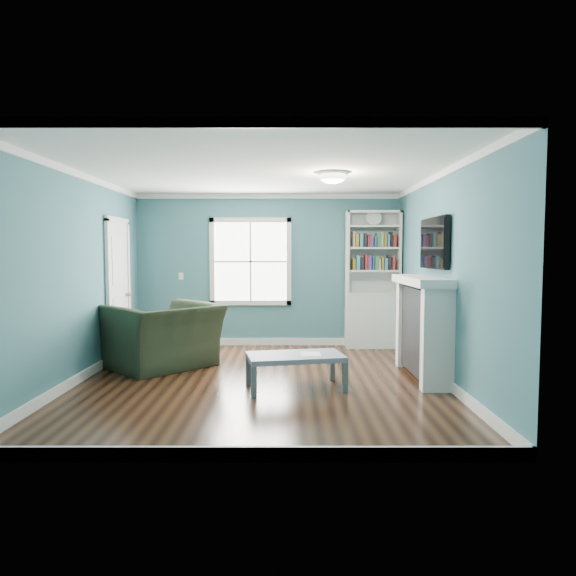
{
  "coord_description": "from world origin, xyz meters",
  "views": [
    {
      "loc": [
        0.35,
        -6.33,
        1.61
      ],
      "look_at": [
        0.34,
        0.4,
        1.14
      ],
      "focal_mm": 32.0,
      "sensor_mm": 36.0,
      "label": 1
    }
  ],
  "objects": [
    {
      "name": "bookshelf",
      "position": [
        1.77,
        2.3,
        0.92
      ],
      "size": [
        0.9,
        0.35,
        2.31
      ],
      "color": "silver",
      "rests_on": "ground"
    },
    {
      "name": "door",
      "position": [
        -2.22,
        1.4,
        1.07
      ],
      "size": [
        0.12,
        0.98,
        2.17
      ],
      "color": "silver",
      "rests_on": "ground"
    },
    {
      "name": "recliner",
      "position": [
        -1.39,
        0.75,
        0.6
      ],
      "size": [
        1.59,
        1.6,
        1.19
      ],
      "primitive_type": "imported",
      "rotation": [
        0.0,
        0.0,
        -2.34
      ],
      "color": "black",
      "rests_on": "ground"
    },
    {
      "name": "tv",
      "position": [
        2.2,
        0.2,
        1.72
      ],
      "size": [
        0.06,
        1.1,
        0.65
      ],
      "primitive_type": "cube",
      "color": "black",
      "rests_on": "fireplace"
    },
    {
      "name": "trim",
      "position": [
        0.0,
        0.0,
        1.24
      ],
      "size": [
        4.5,
        5.0,
        2.6
      ],
      "color": "white",
      "rests_on": "ground"
    },
    {
      "name": "fireplace",
      "position": [
        2.08,
        0.2,
        0.64
      ],
      "size": [
        0.44,
        1.58,
        1.3
      ],
      "color": "black",
      "rests_on": "ground"
    },
    {
      "name": "coffee_table",
      "position": [
        0.43,
        -0.34,
        0.35
      ],
      "size": [
        1.21,
        0.81,
        0.41
      ],
      "rotation": [
        0.0,
        0.0,
        0.19
      ],
      "color": "#4C565B",
      "rests_on": "ground"
    },
    {
      "name": "light_switch",
      "position": [
        -1.5,
        2.48,
        1.2
      ],
      "size": [
        0.08,
        0.01,
        0.12
      ],
      "primitive_type": "cube",
      "color": "white",
      "rests_on": "room_walls"
    },
    {
      "name": "paper_sheet",
      "position": [
        0.61,
        -0.34,
        0.41
      ],
      "size": [
        0.23,
        0.29,
        0.0
      ],
      "primitive_type": "cube",
      "rotation": [
        0.0,
        0.0,
        0.03
      ],
      "color": "white",
      "rests_on": "coffee_table"
    },
    {
      "name": "window",
      "position": [
        -0.3,
        2.49,
        1.45
      ],
      "size": [
        1.4,
        0.06,
        1.5
      ],
      "color": "white",
      "rests_on": "room_walls"
    },
    {
      "name": "ceiling_fixture",
      "position": [
        0.9,
        0.1,
        2.55
      ],
      "size": [
        0.38,
        0.38,
        0.15
      ],
      "color": "white",
      "rests_on": "room_walls"
    },
    {
      "name": "floor",
      "position": [
        0.0,
        0.0,
        0.0
      ],
      "size": [
        5.0,
        5.0,
        0.0
      ],
      "primitive_type": "plane",
      "color": "black",
      "rests_on": "ground"
    },
    {
      "name": "room_walls",
      "position": [
        0.0,
        0.0,
        1.58
      ],
      "size": [
        5.0,
        5.0,
        5.0
      ],
      "color": "#3C7378",
      "rests_on": "ground"
    }
  ]
}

